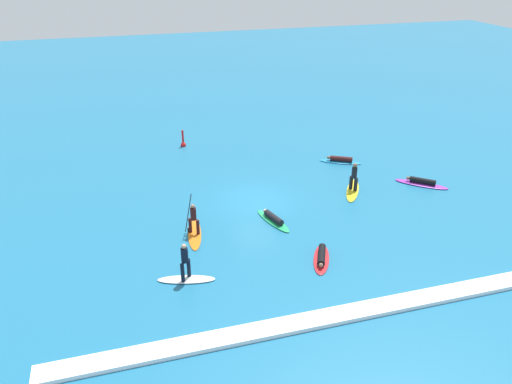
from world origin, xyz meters
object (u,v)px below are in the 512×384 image
surfer_on_blue_board (340,160)px  surfer_on_green_board (273,219)px  surfer_on_orange_board (194,227)px  marker_buoy (183,143)px  surfer_on_yellow_board (353,184)px  surfer_on_red_board (322,257)px  surfer_on_purple_board (422,183)px  surfer_on_white_board (186,271)px

surfer_on_blue_board → surfer_on_green_board: surfer_on_blue_board is taller
surfer_on_orange_board → marker_buoy: size_ratio=2.49×
surfer_on_yellow_board → surfer_on_red_board: 7.70m
surfer_on_purple_board → surfer_on_green_board: (-10.09, -1.76, 0.01)m
surfer_on_green_board → marker_buoy: (-2.93, 12.24, 0.10)m
surfer_on_green_board → marker_buoy: 12.59m
surfer_on_purple_board → marker_buoy: bearing=2.2°
surfer_on_purple_board → surfer_on_red_board: bearing=73.6°
surfer_on_blue_board → surfer_on_purple_board: 5.63m
marker_buoy → surfer_on_orange_board: bearing=-96.0°
surfer_on_orange_board → marker_buoy: bearing=2.4°
surfer_on_orange_board → surfer_on_purple_board: bearing=-74.3°
surfer_on_yellow_board → surfer_on_green_board: bearing=-38.5°
surfer_on_purple_board → surfer_on_red_board: (-9.00, -5.76, 0.00)m
surfer_on_red_board → surfer_on_purple_board: bearing=147.5°
surfer_on_white_board → surfer_on_purple_board: size_ratio=0.91×
surfer_on_white_board → surfer_on_purple_board: bearing=-145.7°
surfer_on_blue_board → surfer_on_purple_board: surfer_on_purple_board is taller
surfer_on_white_board → marker_buoy: size_ratio=2.00×
surfer_on_white_board → surfer_on_green_board: 6.50m
surfer_on_yellow_board → surfer_on_orange_board: size_ratio=0.94×
surfer_on_purple_board → surfer_on_orange_board: bearing=48.4°
surfer_on_white_board → surfer_on_green_board: (5.23, 3.84, -0.33)m
surfer_on_white_board → surfer_on_red_board: 6.32m
surfer_on_yellow_board → marker_buoy: bearing=-108.9°
surfer_on_blue_board → surfer_on_yellow_board: surfer_on_yellow_board is taller
surfer_on_blue_board → surfer_on_red_board: surfer_on_blue_board is taller
surfer_on_red_board → surfer_on_blue_board: bearing=175.9°
surfer_on_orange_board → marker_buoy: surfer_on_orange_board is taller
surfer_on_yellow_board → surfer_on_red_board: size_ratio=1.17×
surfer_on_yellow_board → surfer_on_purple_board: surfer_on_yellow_board is taller
surfer_on_white_board → surfer_on_red_board: size_ratio=1.00×
surfer_on_blue_board → surfer_on_white_board: size_ratio=1.04×
surfer_on_green_board → surfer_on_red_board: surfer_on_green_board is taller
surfer_on_green_board → surfer_on_purple_board: bearing=-96.8°
surfer_on_purple_board → marker_buoy: marker_buoy is taller
surfer_on_green_board → surfer_on_red_board: 4.15m
surfer_on_blue_board → surfer_on_purple_board: (3.31, -4.55, -0.01)m
surfer_on_yellow_board → surfer_on_orange_board: 10.17m
surfer_on_yellow_board → surfer_on_green_board: 6.09m
surfer_on_white_board → surfer_on_yellow_board: 12.46m
surfer_on_purple_board → surfer_on_orange_board: (-14.32, -1.84, 0.26)m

